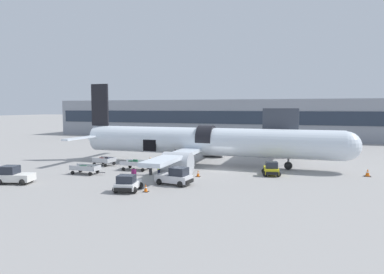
# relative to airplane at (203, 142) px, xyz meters

# --- Properties ---
(ground_plane) EXTENTS (500.00, 500.00, 0.00)m
(ground_plane) POSITION_rel_airplane_xyz_m (2.84, -2.55, -2.78)
(ground_plane) COLOR gray
(terminal_strip) EXTENTS (102.34, 13.65, 8.72)m
(terminal_strip) POSITION_rel_airplane_xyz_m (2.84, 40.41, 1.59)
(terminal_strip) COLOR gray
(terminal_strip) RESTS_ON ground_plane
(jet_bridge_stub) EXTENTS (4.09, 14.17, 6.88)m
(jet_bridge_stub) POSITION_rel_airplane_xyz_m (8.95, 7.67, 2.19)
(jet_bridge_stub) COLOR #4C4C51
(jet_bridge_stub) RESTS_ON ground_plane
(airplane) EXTENTS (34.35, 26.46, 10.08)m
(airplane) POSITION_rel_airplane_xyz_m (0.00, 0.00, 0.00)
(airplane) COLOR silver
(airplane) RESTS_ON ground_plane
(baggage_tug_lead) EXTENTS (2.14, 2.61, 1.47)m
(baggage_tug_lead) POSITION_rel_airplane_xyz_m (8.56, -3.91, -2.16)
(baggage_tug_lead) COLOR yellow
(baggage_tug_lead) RESTS_ON ground_plane
(baggage_tug_mid) EXTENTS (3.45, 2.30, 1.60)m
(baggage_tug_mid) POSITION_rel_airplane_xyz_m (0.77, -11.02, -2.08)
(baggage_tug_mid) COLOR silver
(baggage_tug_mid) RESTS_ON ground_plane
(baggage_tug_rear) EXTENTS (3.51, 2.56, 1.62)m
(baggage_tug_rear) POSITION_rel_airplane_xyz_m (-13.46, -15.34, -2.07)
(baggage_tug_rear) COLOR silver
(baggage_tug_rear) RESTS_ON ground_plane
(baggage_tug_spare) EXTENTS (2.41, 2.91, 1.41)m
(baggage_tug_spare) POSITION_rel_airplane_xyz_m (-2.09, -14.55, -2.16)
(baggage_tug_spare) COLOR white
(baggage_tug_spare) RESTS_ON ground_plane
(baggage_cart_loading) EXTENTS (4.23, 2.25, 1.14)m
(baggage_cart_loading) POSITION_rel_airplane_xyz_m (-6.02, -5.61, -2.21)
(baggage_cart_loading) COLOR silver
(baggage_cart_loading) RESTS_ON ground_plane
(baggage_cart_queued) EXTENTS (3.41, 2.19, 1.02)m
(baggage_cart_queued) POSITION_rel_airplane_xyz_m (-11.07, -4.18, -2.28)
(baggage_cart_queued) COLOR #B7BABF
(baggage_cart_queued) RESTS_ON ground_plane
(baggage_cart_empty) EXTENTS (3.94, 1.77, 0.95)m
(baggage_cart_empty) POSITION_rel_airplane_xyz_m (-9.91, -9.50, -2.29)
(baggage_cart_empty) COLOR #B7BABF
(baggage_cart_empty) RESTS_ON ground_plane
(ground_crew_loader_a) EXTENTS (0.40, 0.56, 1.63)m
(ground_crew_loader_a) POSITION_rel_airplane_xyz_m (-2.15, -8.12, -1.92)
(ground_crew_loader_a) COLOR #1E2338
(ground_crew_loader_a) RESTS_ON ground_plane
(ground_crew_loader_b) EXTENTS (0.64, 0.55, 1.86)m
(ground_crew_loader_b) POSITION_rel_airplane_xyz_m (-3.31, -7.65, -1.80)
(ground_crew_loader_b) COLOR #2D2D33
(ground_crew_loader_b) RESTS_ON ground_plane
(ground_crew_driver) EXTENTS (0.49, 0.49, 1.54)m
(ground_crew_driver) POSITION_rel_airplane_xyz_m (-2.28, -5.12, -1.97)
(ground_crew_driver) COLOR black
(ground_crew_driver) RESTS_ON ground_plane
(ground_crew_supervisor) EXTENTS (0.47, 0.52, 1.53)m
(ground_crew_supervisor) POSITION_rel_airplane_xyz_m (-3.28, -2.75, -1.97)
(ground_crew_supervisor) COLOR #1E2338
(ground_crew_supervisor) RESTS_ON ground_plane
(suitcase_on_tarmac_upright) EXTENTS (0.55, 0.43, 0.68)m
(suitcase_on_tarmac_upright) POSITION_rel_airplane_xyz_m (-5.00, -8.12, -2.49)
(suitcase_on_tarmac_upright) COLOR #721951
(suitcase_on_tarmac_upright) RESTS_ON ground_plane
(safety_cone_nose) EXTENTS (0.63, 0.63, 0.80)m
(safety_cone_nose) POSITION_rel_airplane_xyz_m (17.86, -1.28, -2.40)
(safety_cone_nose) COLOR black
(safety_cone_nose) RESTS_ON ground_plane
(safety_cone_engine_left) EXTENTS (0.44, 0.44, 0.68)m
(safety_cone_engine_left) POSITION_rel_airplane_xyz_m (-0.53, -14.31, -2.46)
(safety_cone_engine_left) COLOR black
(safety_cone_engine_left) RESTS_ON ground_plane
(safety_cone_wingtip) EXTENTS (0.45, 0.45, 0.71)m
(safety_cone_wingtip) POSITION_rel_airplane_xyz_m (1.64, -6.95, -2.45)
(safety_cone_wingtip) COLOR black
(safety_cone_wingtip) RESTS_ON ground_plane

